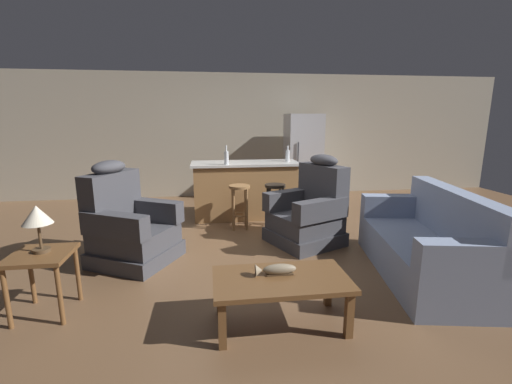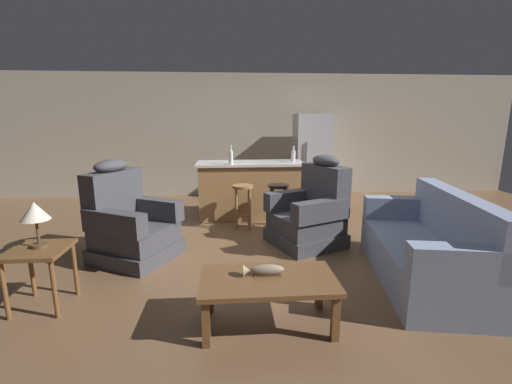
{
  "view_description": "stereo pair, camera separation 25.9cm",
  "coord_description": "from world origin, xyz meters",
  "px_view_note": "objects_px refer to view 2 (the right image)",
  "views": [
    {
      "loc": [
        -0.6,
        -4.35,
        1.69
      ],
      "look_at": [
        -0.01,
        -0.1,
        0.75
      ],
      "focal_mm": 24.0,
      "sensor_mm": 36.0,
      "label": 1
    },
    {
      "loc": [
        -0.34,
        -4.37,
        1.69
      ],
      "look_at": [
        -0.01,
        -0.1,
        0.75
      ],
      "focal_mm": 24.0,
      "sensor_mm": 36.0,
      "label": 2
    }
  ],
  "objects_px": {
    "table_lamp": "(35,213)",
    "bottle_short_amber": "(293,156)",
    "coffee_table": "(268,284)",
    "end_table": "(39,259)",
    "couch": "(428,249)",
    "fish_figurine": "(263,270)",
    "bottle_tall_green": "(231,157)",
    "bar_stool_right": "(278,198)",
    "recliner_near_island": "(311,213)",
    "recliner_near_lamp": "(130,224)",
    "bar_stool_left": "(243,199)",
    "kitchen_island": "(250,190)",
    "refrigerator": "(311,157)"
  },
  "relations": [
    {
      "from": "fish_figurine",
      "to": "kitchen_island",
      "type": "bearing_deg",
      "value": 88.44
    },
    {
      "from": "bar_stool_left",
      "to": "bottle_short_amber",
      "type": "xyz_separation_m",
      "value": [
        0.89,
        0.67,
        0.58
      ]
    },
    {
      "from": "recliner_near_island",
      "to": "bottle_short_amber",
      "type": "relative_size",
      "value": 4.49
    },
    {
      "from": "bar_stool_right",
      "to": "recliner_near_lamp",
      "type": "bearing_deg",
      "value": -152.22
    },
    {
      "from": "table_lamp",
      "to": "bottle_tall_green",
      "type": "distance_m",
      "value": 3.01
    },
    {
      "from": "fish_figurine",
      "to": "end_table",
      "type": "xyz_separation_m",
      "value": [
        -1.96,
        0.39,
        -0.0
      ]
    },
    {
      "from": "bar_stool_left",
      "to": "fish_figurine",
      "type": "bearing_deg",
      "value": -88.4
    },
    {
      "from": "end_table",
      "to": "bottle_short_amber",
      "type": "distance_m",
      "value": 3.98
    },
    {
      "from": "couch",
      "to": "end_table",
      "type": "relative_size",
      "value": 3.61
    },
    {
      "from": "recliner_near_lamp",
      "to": "end_table",
      "type": "xyz_separation_m",
      "value": [
        -0.48,
        -1.09,
        0.04
      ]
    },
    {
      "from": "kitchen_island",
      "to": "bottle_short_amber",
      "type": "height_order",
      "value": "bottle_short_amber"
    },
    {
      "from": "fish_figurine",
      "to": "refrigerator",
      "type": "bearing_deg",
      "value": 71.91
    },
    {
      "from": "coffee_table",
      "to": "end_table",
      "type": "distance_m",
      "value": 2.04
    },
    {
      "from": "fish_figurine",
      "to": "couch",
      "type": "height_order",
      "value": "couch"
    },
    {
      "from": "couch",
      "to": "recliner_near_island",
      "type": "height_order",
      "value": "recliner_near_island"
    },
    {
      "from": "fish_figurine",
      "to": "coffee_table",
      "type": "bearing_deg",
      "value": -58.23
    },
    {
      "from": "bar_stool_left",
      "to": "refrigerator",
      "type": "height_order",
      "value": "refrigerator"
    },
    {
      "from": "end_table",
      "to": "refrigerator",
      "type": "bearing_deg",
      "value": 49.5
    },
    {
      "from": "recliner_near_lamp",
      "to": "bar_stool_right",
      "type": "bearing_deg",
      "value": 55.74
    },
    {
      "from": "fish_figurine",
      "to": "refrigerator",
      "type": "xyz_separation_m",
      "value": [
        1.42,
        4.34,
        0.42
      ]
    },
    {
      "from": "couch",
      "to": "recliner_near_lamp",
      "type": "bearing_deg",
      "value": -4.22
    },
    {
      "from": "fish_figurine",
      "to": "table_lamp",
      "type": "relative_size",
      "value": 0.83
    },
    {
      "from": "table_lamp",
      "to": "end_table",
      "type": "bearing_deg",
      "value": -89.28
    },
    {
      "from": "recliner_near_island",
      "to": "bar_stool_left",
      "type": "height_order",
      "value": "recliner_near_island"
    },
    {
      "from": "recliner_near_island",
      "to": "end_table",
      "type": "height_order",
      "value": "recliner_near_island"
    },
    {
      "from": "table_lamp",
      "to": "bottle_short_amber",
      "type": "xyz_separation_m",
      "value": [
        2.78,
        2.76,
        0.18
      ]
    },
    {
      "from": "recliner_near_island",
      "to": "bar_stool_left",
      "type": "xyz_separation_m",
      "value": [
        -0.89,
        0.72,
        0.05
      ]
    },
    {
      "from": "couch",
      "to": "bottle_short_amber",
      "type": "distance_m",
      "value": 2.82
    },
    {
      "from": "coffee_table",
      "to": "bar_stool_right",
      "type": "distance_m",
      "value": 2.61
    },
    {
      "from": "bar_stool_left",
      "to": "kitchen_island",
      "type": "bearing_deg",
      "value": 76.12
    },
    {
      "from": "kitchen_island",
      "to": "fish_figurine",
      "type": "bearing_deg",
      "value": -91.56
    },
    {
      "from": "coffee_table",
      "to": "end_table",
      "type": "bearing_deg",
      "value": 167.45
    },
    {
      "from": "fish_figurine",
      "to": "couch",
      "type": "distance_m",
      "value": 1.9
    },
    {
      "from": "table_lamp",
      "to": "bar_stool_right",
      "type": "bearing_deg",
      "value": 40.58
    },
    {
      "from": "bottle_short_amber",
      "to": "fish_figurine",
      "type": "bearing_deg",
      "value": -104.53
    },
    {
      "from": "couch",
      "to": "table_lamp",
      "type": "relative_size",
      "value": 4.93
    },
    {
      "from": "table_lamp",
      "to": "refrigerator",
      "type": "height_order",
      "value": "refrigerator"
    },
    {
      "from": "fish_figurine",
      "to": "bar_stool_left",
      "type": "bearing_deg",
      "value": 91.6
    },
    {
      "from": "recliner_near_island",
      "to": "kitchen_island",
      "type": "bearing_deg",
      "value": -85.52
    },
    {
      "from": "coffee_table",
      "to": "recliner_near_island",
      "type": "distance_m",
      "value": 2.01
    },
    {
      "from": "couch",
      "to": "end_table",
      "type": "bearing_deg",
      "value": 14.02
    },
    {
      "from": "couch",
      "to": "end_table",
      "type": "distance_m",
      "value": 3.76
    },
    {
      "from": "couch",
      "to": "table_lamp",
      "type": "bearing_deg",
      "value": 13.52
    },
    {
      "from": "couch",
      "to": "bottle_tall_green",
      "type": "bearing_deg",
      "value": -37.62
    },
    {
      "from": "bottle_short_amber",
      "to": "end_table",
      "type": "bearing_deg",
      "value": -134.92
    },
    {
      "from": "bottle_tall_green",
      "to": "bottle_short_amber",
      "type": "relative_size",
      "value": 1.15
    },
    {
      "from": "table_lamp",
      "to": "coffee_table",
      "type": "bearing_deg",
      "value": -13.44
    },
    {
      "from": "table_lamp",
      "to": "bottle_tall_green",
      "type": "bearing_deg",
      "value": 55.09
    },
    {
      "from": "bottle_short_amber",
      "to": "couch",
      "type": "bearing_deg",
      "value": -69.31
    },
    {
      "from": "recliner_near_lamp",
      "to": "end_table",
      "type": "distance_m",
      "value": 1.19
    }
  ]
}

